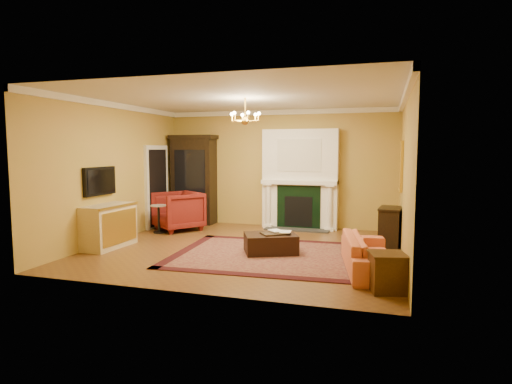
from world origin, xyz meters
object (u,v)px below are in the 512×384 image
at_px(pedestal_table, 159,217).
at_px(leather_ottoman, 271,243).
at_px(commode, 108,226).
at_px(coral_sofa, 370,248).
at_px(end_table, 387,273).
at_px(wingback_armchair, 178,209).
at_px(china_cabinet, 194,181).
at_px(console_table, 390,228).

bearing_deg(pedestal_table, leather_ottoman, -20.87).
distance_m(commode, coral_sofa, 5.18).
height_order(pedestal_table, end_table, pedestal_table).
distance_m(wingback_armchair, coral_sofa, 5.23).
bearing_deg(china_cabinet, leather_ottoman, -42.49).
relative_size(wingback_armchair, console_table, 1.35).
bearing_deg(coral_sofa, console_table, -19.55).
bearing_deg(leather_ottoman, pedestal_table, 134.59).
height_order(wingback_armchair, commode, wingback_armchair).
height_order(coral_sofa, end_table, coral_sofa).
bearing_deg(leather_ottoman, coral_sofa, -44.44).
bearing_deg(coral_sofa, end_table, -174.98).
relative_size(china_cabinet, coral_sofa, 1.16).
relative_size(wingback_armchair, end_table, 2.01).
distance_m(console_table, leather_ottoman, 2.57).
xyz_separation_m(pedestal_table, commode, (-0.22, -1.65, 0.05)).
distance_m(wingback_armchair, commode, 2.17).
bearing_deg(console_table, china_cabinet, 170.86).
xyz_separation_m(china_cabinet, pedestal_table, (-0.23, -1.52, -0.74)).
relative_size(pedestal_table, end_table, 1.29).
distance_m(pedestal_table, commode, 1.66).
bearing_deg(wingback_armchair, coral_sofa, 11.12).
bearing_deg(commode, end_table, -9.96).
distance_m(wingback_armchair, pedestal_table, 0.55).
height_order(end_table, leather_ottoman, end_table).
bearing_deg(leather_ottoman, wingback_armchair, 125.27).
height_order(wingback_armchair, pedestal_table, wingback_armchair).
xyz_separation_m(coral_sofa, end_table, (0.27, -1.00, -0.12)).
relative_size(wingback_armchair, coral_sofa, 0.54).
relative_size(commode, leather_ottoman, 1.22).
distance_m(pedestal_table, coral_sofa, 5.29).
bearing_deg(end_table, commode, 167.46).
xyz_separation_m(pedestal_table, end_table, (5.23, -2.86, -0.13)).
relative_size(end_table, leather_ottoman, 0.54).
bearing_deg(commode, china_cabinet, 84.53).
bearing_deg(coral_sofa, wingback_armchair, 53.65).
bearing_deg(console_table, coral_sofa, -93.23).
bearing_deg(pedestal_table, coral_sofa, -20.51).
xyz_separation_m(wingback_armchair, pedestal_table, (-0.27, -0.46, -0.13)).
height_order(china_cabinet, wingback_armchair, china_cabinet).
xyz_separation_m(end_table, console_table, (0.06, 2.98, 0.13)).
height_order(wingback_armchair, end_table, wingback_armchair).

